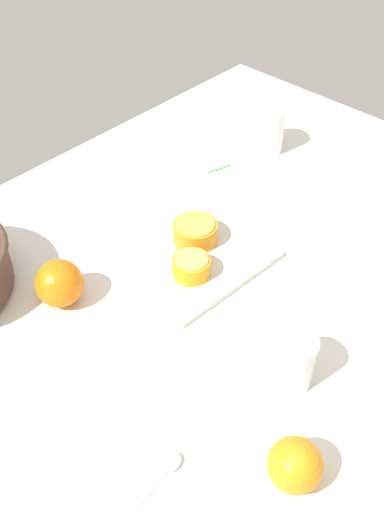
{
  "coord_description": "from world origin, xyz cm",
  "views": [
    {
      "loc": [
        -57.32,
        -51.44,
        76.34
      ],
      "look_at": [
        -3.06,
        -0.35,
        6.07
      ],
      "focal_mm": 40.63,
      "sensor_mm": 36.0,
      "label": 1
    }
  ],
  "objects": [
    {
      "name": "ground_plane",
      "position": [
        0.0,
        0.0,
        -1.5
      ],
      "size": [
        144.16,
        101.14,
        3.0
      ],
      "primitive_type": "cube",
      "color": "silver"
    },
    {
      "name": "juice_glass",
      "position": [
        -8.44,
        -26.2,
        4.31
      ],
      "size": [
        7.1,
        7.1,
        9.44
      ],
      "color": "white",
      "rests_on": "ground_plane"
    },
    {
      "name": "second_glass",
      "position": [
        40.82,
        17.03,
        4.53
      ],
      "size": [
        8.2,
        8.2,
        10.42
      ],
      "color": "white",
      "rests_on": "ground_plane"
    },
    {
      "name": "cutting_board",
      "position": [
        1.06,
        -0.32,
        0.63
      ],
      "size": [
        27.14,
        17.85,
        1.27
      ],
      "primitive_type": "cube",
      "rotation": [
        0.0,
        0.0,
        -0.06
      ],
      "color": "beige",
      "rests_on": "ground_plane"
    },
    {
      "name": "orange_half_0",
      "position": [
        -2.85,
        -0.04,
        3.13
      ],
      "size": [
        6.94,
        6.94,
        3.79
      ],
      "color": "orange",
      "rests_on": "cutting_board"
    },
    {
      "name": "orange_half_1",
      "position": [
        4.41,
        5.81,
        3.37
      ],
      "size": [
        8.55,
        8.55,
        4.26
      ],
      "color": "orange",
      "rests_on": "cutting_board"
    },
    {
      "name": "loose_orange_1",
      "position": [
        -21.3,
        -36.23,
        3.78
      ],
      "size": [
        7.56,
        7.56,
        7.56
      ],
      "primitive_type": "sphere",
      "color": "orange",
      "rests_on": "ground_plane"
    },
    {
      "name": "loose_orange_3",
      "position": [
        -22.41,
        12.97,
        4.23
      ],
      "size": [
        8.46,
        8.46,
        8.46
      ],
      "primitive_type": "sphere",
      "color": "orange",
      "rests_on": "ground_plane"
    },
    {
      "name": "spoon",
      "position": [
        -34.32,
        -23.32,
        0.43
      ],
      "size": [
        14.89,
        3.0,
        1.0
      ],
      "color": "silver",
      "rests_on": "ground_plane"
    },
    {
      "name": "herb_sprig_0",
      "position": [
        27.17,
        19.35,
        0.28
      ],
      "size": [
        6.21,
        2.2,
        0.87
      ],
      "color": "#3E9040",
      "rests_on": "ground_plane"
    }
  ]
}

